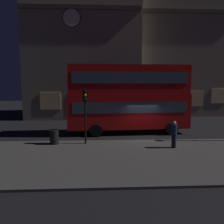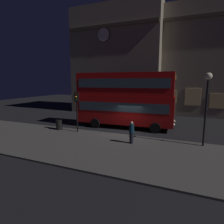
{
  "view_description": "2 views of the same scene",
  "coord_description": "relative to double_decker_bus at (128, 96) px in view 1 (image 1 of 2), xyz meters",
  "views": [
    {
      "loc": [
        -3.28,
        -16.43,
        4.14
      ],
      "look_at": [
        -2.41,
        1.13,
        1.92
      ],
      "focal_mm": 35.47,
      "sensor_mm": 36.0,
      "label": 1
    },
    {
      "loc": [
        5.19,
        -16.25,
        4.81
      ],
      "look_at": [
        -1.64,
        0.31,
        1.87
      ],
      "focal_mm": 29.94,
      "sensor_mm": 36.0,
      "label": 2
    }
  ],
  "objects": [
    {
      "name": "pedestrian",
      "position": [
        2.31,
        -5.04,
        -2.16
      ],
      "size": [
        0.37,
        0.37,
        1.71
      ],
      "rotation": [
        0.0,
        0.0,
        4.78
      ],
      "color": "black",
      "rests_on": "sidewalk_slab"
    },
    {
      "name": "double_decker_bus",
      "position": [
        0.0,
        0.0,
        0.0
      ],
      "size": [
        10.22,
        3.16,
        5.68
      ],
      "rotation": [
        0.0,
        0.0,
        0.05
      ],
      "color": "#9E0C0C",
      "rests_on": "ground"
    },
    {
      "name": "litter_bin",
      "position": [
        -5.47,
        -3.74,
        -2.55
      ],
      "size": [
        0.6,
        0.6,
        0.97
      ],
      "primitive_type": "cylinder",
      "color": "black",
      "rests_on": "sidewalk_slab"
    },
    {
      "name": "building_with_clock",
      "position": [
        -4.43,
        11.57,
        4.67
      ],
      "size": [
        13.53,
        9.79,
        15.64
      ],
      "color": "gray",
      "rests_on": "ground"
    },
    {
      "name": "building_plain_facade",
      "position": [
        8.17,
        12.9,
        4.41
      ],
      "size": [
        15.17,
        8.03,
        15.13
      ],
      "color": "gray",
      "rests_on": "ground"
    },
    {
      "name": "sidewalk_slab",
      "position": [
        0.99,
        -6.61,
        -3.09
      ],
      "size": [
        44.0,
        7.38,
        0.12
      ],
      "primitive_type": "cube",
      "color": "#423F3D",
      "rests_on": "ground"
    },
    {
      "name": "ground_plane",
      "position": [
        0.99,
        -2.07,
        -3.15
      ],
      "size": [
        80.0,
        80.0,
        0.0
      ],
      "primitive_type": "plane",
      "color": "black"
    },
    {
      "name": "traffic_light_near_kerb",
      "position": [
        -3.36,
        -3.75,
        -0.35
      ],
      "size": [
        0.36,
        0.39,
        3.72
      ],
      "rotation": [
        0.0,
        0.0,
        0.2
      ],
      "color": "black",
      "rests_on": "sidewalk_slab"
    }
  ]
}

